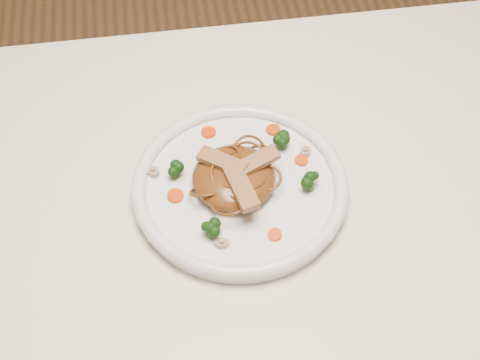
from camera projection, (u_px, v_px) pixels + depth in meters
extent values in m
cube|color=beige|center=(257.00, 225.00, 0.93)|extent=(1.20, 0.80, 0.04)
cylinder|color=brown|center=(472.00, 163.00, 1.49)|extent=(0.06, 0.06, 0.71)
cylinder|color=white|center=(240.00, 190.00, 0.94)|extent=(0.30, 0.30, 0.02)
ellipsoid|color=brown|center=(234.00, 178.00, 0.92)|extent=(0.13, 0.13, 0.04)
cube|color=#A07C4B|center=(255.00, 162.00, 0.91)|extent=(0.07, 0.05, 0.01)
cube|color=#A07C4B|center=(222.00, 162.00, 0.91)|extent=(0.07, 0.06, 0.01)
cube|color=#A07C4B|center=(241.00, 186.00, 0.88)|extent=(0.04, 0.08, 0.01)
cylinder|color=#F04908|center=(273.00, 130.00, 0.99)|extent=(0.03, 0.03, 0.00)
cylinder|color=#F04908|center=(175.00, 196.00, 0.92)|extent=(0.03, 0.03, 0.00)
cylinder|color=#F04908|center=(301.00, 160.00, 0.96)|extent=(0.02, 0.02, 0.00)
cylinder|color=#F04908|center=(209.00, 132.00, 0.99)|extent=(0.03, 0.03, 0.00)
cylinder|color=#F04908|center=(275.00, 235.00, 0.88)|extent=(0.02, 0.02, 0.00)
cylinder|color=#C2B191|center=(222.00, 243.00, 0.87)|extent=(0.02, 0.02, 0.01)
cylinder|color=#C2B191|center=(305.00, 152.00, 0.96)|extent=(0.03, 0.03, 0.01)
cylinder|color=#C2B191|center=(153.00, 172.00, 0.94)|extent=(0.03, 0.03, 0.01)
cylinder|color=#C2B191|center=(285.00, 135.00, 0.98)|extent=(0.03, 0.03, 0.01)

